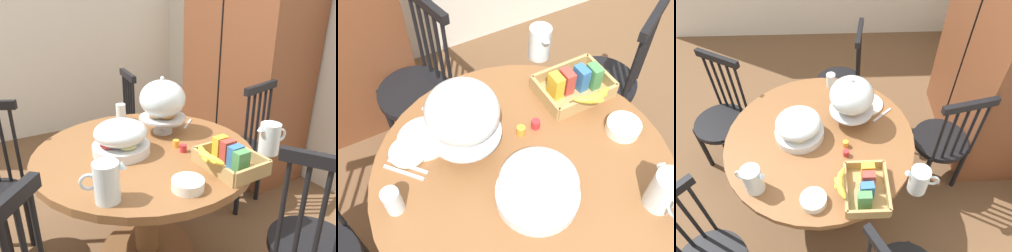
# 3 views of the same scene
# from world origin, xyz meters

# --- Properties ---
(dining_table) EXTENTS (1.17, 1.17, 0.74)m
(dining_table) POSITION_xyz_m (-0.01, 0.15, 0.52)
(dining_table) COLOR brown
(dining_table) RESTS_ON ground_plane
(windsor_chair_by_cabinet) EXTENTS (0.45, 0.45, 0.97)m
(windsor_chair_by_cabinet) POSITION_xyz_m (0.77, 0.58, 0.45)
(windsor_chair_by_cabinet) COLOR black
(windsor_chair_by_cabinet) RESTS_ON ground_plane
(windsor_chair_facing_door) EXTENTS (0.41, 0.41, 0.97)m
(windsor_chair_facing_door) POSITION_xyz_m (-0.17, 1.02, 0.45)
(windsor_chair_facing_door) COLOR black
(windsor_chair_facing_door) RESTS_ON ground_plane
(pastry_stand_with_dome) EXTENTS (0.28, 0.28, 0.34)m
(pastry_stand_with_dome) POSITION_xyz_m (-0.15, 0.35, 0.94)
(pastry_stand_with_dome) COLOR silver
(pastry_stand_with_dome) RESTS_ON dining_table
(fruit_platter_covered) EXTENTS (0.30, 0.30, 0.18)m
(fruit_platter_covered) POSITION_xyz_m (-0.03, 0.03, 0.83)
(fruit_platter_covered) COLOR silver
(fruit_platter_covered) RESTS_ON dining_table
(orange_juice_pitcher) EXTENTS (0.10, 0.18, 0.17)m
(orange_juice_pitcher) POSITION_xyz_m (0.34, -0.19, 0.82)
(orange_juice_pitcher) COLOR silver
(orange_juice_pitcher) RESTS_ON dining_table
(milk_pitcher) EXTENTS (0.10, 0.19, 0.16)m
(milk_pitcher) POSITION_xyz_m (0.38, 0.68, 0.81)
(milk_pitcher) COLOR silver
(milk_pitcher) RESTS_ON dining_table
(cereal_basket) EXTENTS (0.32, 0.30, 0.12)m
(cereal_basket) POSITION_xyz_m (0.39, 0.39, 0.79)
(cereal_basket) COLOR tan
(cereal_basket) RESTS_ON dining_table
(china_plate_large) EXTENTS (0.22, 0.22, 0.01)m
(china_plate_large) POSITION_xyz_m (-0.29, 0.47, 0.75)
(china_plate_large) COLOR white
(china_plate_large) RESTS_ON dining_table
(china_plate_small) EXTENTS (0.15, 0.15, 0.01)m
(china_plate_small) POSITION_xyz_m (-0.37, 0.43, 0.76)
(china_plate_small) COLOR white
(china_plate_small) RESTS_ON china_plate_large
(cereal_bowl) EXTENTS (0.14, 0.14, 0.04)m
(cereal_bowl) POSITION_xyz_m (0.44, 0.12, 0.76)
(cereal_bowl) COLOR white
(cereal_bowl) RESTS_ON dining_table
(drinking_glass) EXTENTS (0.06, 0.06, 0.11)m
(drinking_glass) POSITION_xyz_m (-0.49, 0.23, 0.80)
(drinking_glass) COLOR silver
(drinking_glass) RESTS_ON dining_table
(jam_jar_strawberry) EXTENTS (0.04, 0.04, 0.04)m
(jam_jar_strawberry) POSITION_xyz_m (0.14, 0.31, 0.76)
(jam_jar_strawberry) COLOR #B7282D
(jam_jar_strawberry) RESTS_ON dining_table
(jam_jar_apricot) EXTENTS (0.04, 0.04, 0.04)m
(jam_jar_apricot) POSITION_xyz_m (0.07, 0.31, 0.76)
(jam_jar_apricot) COLOR orange
(jam_jar_apricot) RESTS_ON dining_table
(table_knife) EXTENTS (0.12, 0.14, 0.01)m
(table_knife) POSITION_xyz_m (-0.39, 0.37, 0.74)
(table_knife) COLOR silver
(table_knife) RESTS_ON dining_table
(dinner_fork) EXTENTS (0.12, 0.14, 0.01)m
(dinner_fork) POSITION_xyz_m (-0.42, 0.35, 0.74)
(dinner_fork) COLOR silver
(dinner_fork) RESTS_ON dining_table
(soup_spoon) EXTENTS (0.12, 0.14, 0.01)m
(soup_spoon) POSITION_xyz_m (-0.18, 0.56, 0.74)
(soup_spoon) COLOR silver
(soup_spoon) RESTS_ON dining_table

